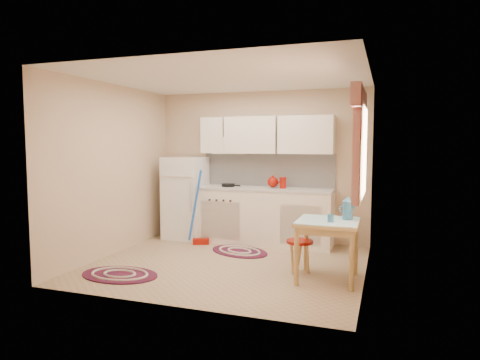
{
  "coord_description": "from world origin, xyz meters",
  "views": [
    {
      "loc": [
        2.02,
        -5.34,
        1.65
      ],
      "look_at": [
        0.09,
        0.25,
        1.13
      ],
      "focal_mm": 32.0,
      "sensor_mm": 36.0,
      "label": 1
    }
  ],
  "objects_px": {
    "fridge": "(185,198)",
    "table": "(327,250)",
    "base_cabinets": "(263,217)",
    "stool": "(300,257)"
  },
  "relations": [
    {
      "from": "fridge",
      "to": "table",
      "type": "relative_size",
      "value": 1.94
    },
    {
      "from": "fridge",
      "to": "table",
      "type": "xyz_separation_m",
      "value": [
        2.62,
        -1.5,
        -0.34
      ]
    },
    {
      "from": "base_cabinets",
      "to": "stool",
      "type": "relative_size",
      "value": 5.36
    },
    {
      "from": "table",
      "to": "stool",
      "type": "xyz_separation_m",
      "value": [
        -0.37,
        0.17,
        -0.15
      ]
    },
    {
      "from": "fridge",
      "to": "base_cabinets",
      "type": "distance_m",
      "value": 1.4
    },
    {
      "from": "fridge",
      "to": "stool",
      "type": "distance_m",
      "value": 2.66
    },
    {
      "from": "base_cabinets",
      "to": "fridge",
      "type": "bearing_deg",
      "value": -177.91
    },
    {
      "from": "stool",
      "to": "fridge",
      "type": "bearing_deg",
      "value": 149.47
    },
    {
      "from": "base_cabinets",
      "to": "stool",
      "type": "distance_m",
      "value": 1.65
    },
    {
      "from": "fridge",
      "to": "base_cabinets",
      "type": "relative_size",
      "value": 0.62
    }
  ]
}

